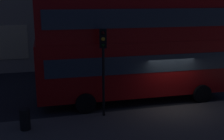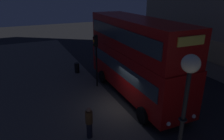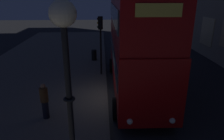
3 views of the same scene
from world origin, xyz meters
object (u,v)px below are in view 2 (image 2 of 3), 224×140
object	(u,v)px
traffic_light_near_kerb	(96,50)
litter_bin	(77,68)
double_decker_bus	(134,54)
street_lamp	(187,92)
pedestrian	(89,122)

from	to	relation	value
traffic_light_near_kerb	litter_bin	world-z (taller)	traffic_light_near_kerb
double_decker_bus	litter_bin	bearing A→B (deg)	-153.71
double_decker_bus	traffic_light_near_kerb	xyz separation A→B (m)	(-2.12, -2.07, -0.05)
double_decker_bus	street_lamp	xyz separation A→B (m)	(7.73, -2.74, 1.17)
litter_bin	pedestrian	bearing A→B (deg)	-11.94
street_lamp	litter_bin	xyz separation A→B (m)	(-13.37, 0.06, -3.70)
traffic_light_near_kerb	litter_bin	distance (m)	4.35
traffic_light_near_kerb	street_lamp	bearing A→B (deg)	10.05
double_decker_bus	pedestrian	world-z (taller)	double_decker_bus
pedestrian	litter_bin	bearing A→B (deg)	-115.19
pedestrian	litter_bin	size ratio (longest dim) A/B	1.90
double_decker_bus	traffic_light_near_kerb	bearing A→B (deg)	-134.80
pedestrian	litter_bin	world-z (taller)	pedestrian
street_lamp	pedestrian	xyz separation A→B (m)	(-4.22, -1.87, -3.27)
street_lamp	pedestrian	world-z (taller)	street_lamp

